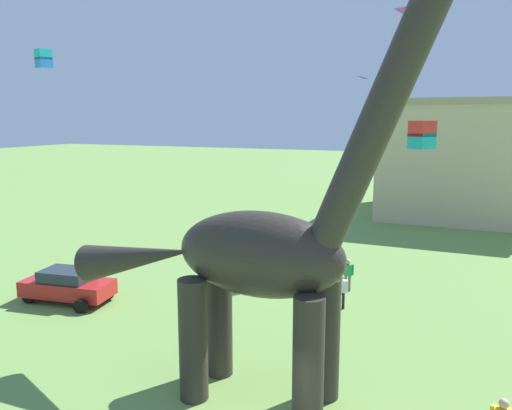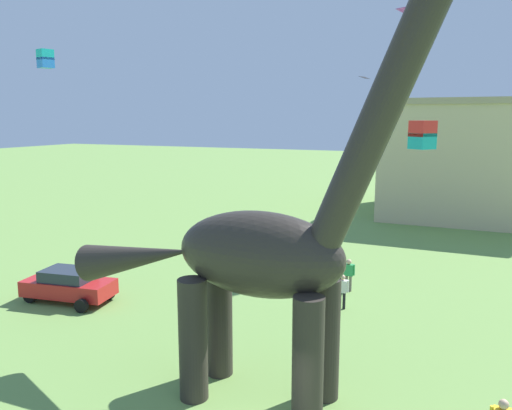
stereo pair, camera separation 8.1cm
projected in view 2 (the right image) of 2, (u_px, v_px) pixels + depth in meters
The scene contains 9 objects.
dinosaur_sculpture at pixel (257, 254), 15.02m from camera, with size 12.11×2.57×12.66m.
parked_sedan_left at pixel (69, 285), 23.89m from camera, with size 4.42×2.39×1.55m.
person_watching_child at pixel (349, 272), 25.23m from camera, with size 0.61×0.27×1.64m.
person_far_spectator at pixel (342, 288), 22.89m from camera, with size 0.60×0.26×1.60m.
kite_apex at pixel (422, 135), 16.85m from camera, with size 0.92×0.92×0.94m.
kite_mid_left at pixel (412, 10), 30.17m from camera, with size 1.97×1.82×1.95m.
kite_trailing at pixel (45, 59), 31.57m from camera, with size 0.99×0.99×1.13m.
kite_near_low at pixel (364, 78), 33.43m from camera, with size 0.69×0.79×0.18m.
background_building_block at pixel (473, 158), 44.69m from camera, with size 14.54×14.17×10.06m.
Camera 2 is at (4.15, -10.15, 8.55)m, focal length 35.73 mm.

